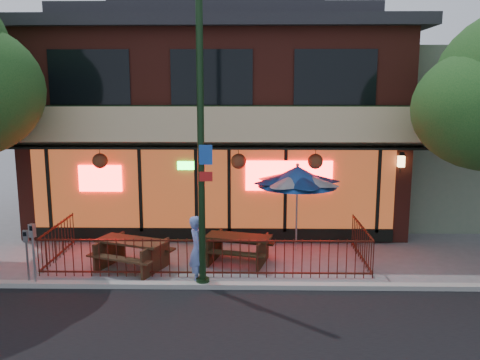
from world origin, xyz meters
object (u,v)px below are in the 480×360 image
object	(u,v)px
picnic_table_left	(132,250)
parking_meter_near	(33,244)
pedestrian	(197,250)
parking_meter_far	(27,248)
patio_umbrella	(297,176)
picnic_table_right	(238,245)
street_light	(201,156)

from	to	relation	value
picnic_table_left	parking_meter_near	world-z (taller)	parking_meter_near
pedestrian	parking_meter_near	xyz separation A→B (m)	(-3.86, -0.31, 0.21)
parking_meter_near	parking_meter_far	size ratio (longest dim) A/B	1.13
picnic_table_left	patio_umbrella	bearing A→B (deg)	20.07
picnic_table_right	pedestrian	world-z (taller)	pedestrian
patio_umbrella	parking_meter_far	size ratio (longest dim) A/B	1.89
picnic_table_right	pedestrian	size ratio (longest dim) A/B	1.21
picnic_table_right	patio_umbrella	distance (m)	2.62
picnic_table_left	patio_umbrella	distance (m)	5.02
street_light	picnic_table_right	size ratio (longest dim) A/B	3.45
parking_meter_far	street_light	bearing A→B (deg)	-0.04
picnic_table_right	parking_meter_near	distance (m)	5.17
parking_meter_near	parking_meter_far	bearing A→B (deg)	158.19
street_light	picnic_table_left	world-z (taller)	street_light
pedestrian	parking_meter_near	size ratio (longest dim) A/B	1.08
street_light	parking_meter_near	xyz separation A→B (m)	(-4.00, -0.08, -2.10)
picnic_table_right	parking_meter_far	size ratio (longest dim) A/B	1.49
patio_umbrella	picnic_table_left	bearing A→B (deg)	-159.93
parking_meter_near	parking_meter_far	xyz separation A→B (m)	(-0.20, 0.08, -0.12)
picnic_table_left	patio_umbrella	size ratio (longest dim) A/B	0.86
pedestrian	patio_umbrella	bearing A→B (deg)	-58.96
picnic_table_right	parking_meter_far	bearing A→B (deg)	-161.14
pedestrian	parking_meter_near	bearing A→B (deg)	81.23
parking_meter_far	patio_umbrella	bearing A→B (deg)	22.73
street_light	picnic_table_right	xyz separation A→B (m)	(0.81, 1.72, -2.66)
picnic_table_left	pedestrian	xyz separation A→B (m)	(1.82, -0.95, 0.32)
picnic_table_left	parking_meter_near	bearing A→B (deg)	-148.35
parking_meter_near	picnic_table_right	bearing A→B (deg)	20.42
patio_umbrella	parking_meter_far	world-z (taller)	patio_umbrella
parking_meter_near	patio_umbrella	bearing A→B (deg)	23.95
patio_umbrella	parking_meter_near	world-z (taller)	patio_umbrella
parking_meter_far	picnic_table_right	bearing A→B (deg)	18.86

